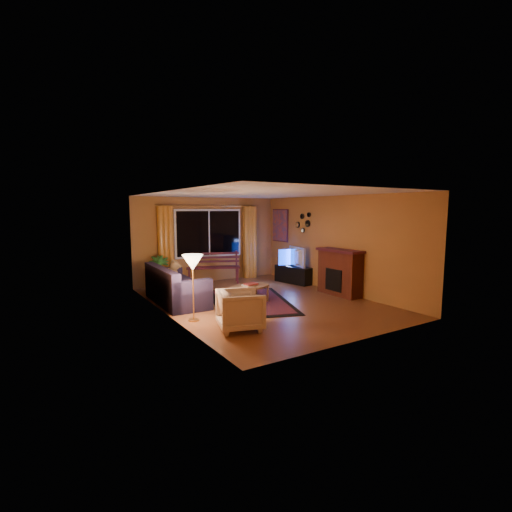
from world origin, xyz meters
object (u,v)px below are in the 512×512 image
bench (213,275)px  tv_console (294,275)px  coffee_table (250,294)px  sofa (177,285)px  armchair (240,308)px  floor_lamp (193,289)px

bench → tv_console: (2.01, -1.23, 0.02)m
coffee_table → sofa: bearing=146.6°
armchair → coffee_table: armchair is taller
armchair → floor_lamp: floor_lamp is taller
floor_lamp → tv_console: bearing=26.6°
sofa → coffee_table: bearing=-32.5°
bench → tv_console: bearing=-7.9°
bench → coffee_table: bench is taller
floor_lamp → sofa: bearing=82.2°
floor_lamp → bench: bearing=58.9°
bench → coffee_table: size_ratio=1.39×
sofa → floor_lamp: size_ratio=1.65×
sofa → tv_console: 3.76m
bench → armchair: (-1.41, -4.12, 0.16)m
coffee_table → tv_console: bearing=30.5°
armchair → floor_lamp: size_ratio=0.62×
armchair → floor_lamp: 1.09m
coffee_table → floor_lamp: bearing=-159.5°
coffee_table → bench: bearing=83.3°
bench → floor_lamp: bearing=-97.6°
bench → floor_lamp: 3.75m
bench → armchair: bearing=-85.4°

